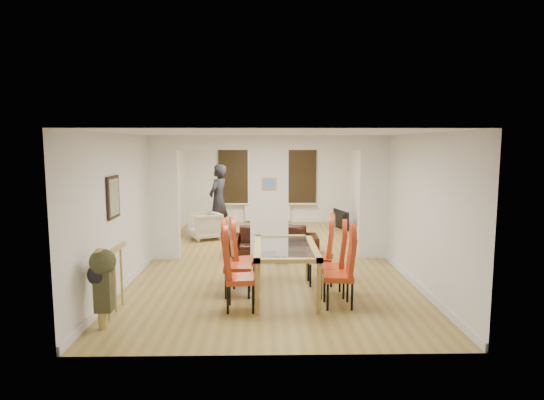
{
  "coord_description": "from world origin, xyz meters",
  "views": [
    {
      "loc": [
        -0.12,
        -9.49,
        2.43
      ],
      "look_at": [
        0.07,
        0.6,
        1.17
      ],
      "focal_mm": 30.0,
      "sensor_mm": 36.0,
      "label": 1
    }
  ],
  "objects_px": {
    "dining_chair_rc": "(320,253)",
    "person": "(218,200)",
    "dining_table": "(285,270)",
    "dining_chair_ra": "(338,271)",
    "dining_chair_lb": "(238,262)",
    "dining_chair_la": "(241,273)",
    "bottle": "(279,220)",
    "dining_chair_lc": "(244,256)",
    "television": "(338,220)",
    "coffee_table": "(276,230)",
    "bowl": "(283,226)",
    "sofa": "(273,241)",
    "dining_chair_rb": "(331,263)",
    "armchair": "(205,226)"
  },
  "relations": [
    {
      "from": "dining_chair_lb",
      "to": "coffee_table",
      "type": "bearing_deg",
      "value": 80.45
    },
    {
      "from": "dining_chair_rc",
      "to": "person",
      "type": "xyz_separation_m",
      "value": [
        -2.17,
        4.27,
        0.4
      ]
    },
    {
      "from": "dining_table",
      "to": "bottle",
      "type": "height_order",
      "value": "dining_table"
    },
    {
      "from": "dining_chair_lb",
      "to": "dining_chair_lc",
      "type": "relative_size",
      "value": 1.05
    },
    {
      "from": "coffee_table",
      "to": "television",
      "type": "bearing_deg",
      "value": 20.04
    },
    {
      "from": "person",
      "to": "bowl",
      "type": "xyz_separation_m",
      "value": [
        1.71,
        0.09,
        -0.71
      ]
    },
    {
      "from": "dining_chair_la",
      "to": "bottle",
      "type": "distance_m",
      "value": 5.78
    },
    {
      "from": "television",
      "to": "coffee_table",
      "type": "relative_size",
      "value": 1.04
    },
    {
      "from": "dining_chair_la",
      "to": "dining_chair_rb",
      "type": "distance_m",
      "value": 1.53
    },
    {
      "from": "armchair",
      "to": "bottle",
      "type": "xyz_separation_m",
      "value": [
        1.91,
        0.73,
        0.01
      ]
    },
    {
      "from": "bottle",
      "to": "bowl",
      "type": "height_order",
      "value": "bottle"
    },
    {
      "from": "dining_chair_lb",
      "to": "dining_chair_rb",
      "type": "xyz_separation_m",
      "value": [
        1.49,
        -0.04,
        -0.01
      ]
    },
    {
      "from": "dining_chair_lc",
      "to": "dining_chair_ra",
      "type": "bearing_deg",
      "value": -47.0
    },
    {
      "from": "dining_chair_lc",
      "to": "television",
      "type": "height_order",
      "value": "dining_chair_lc"
    },
    {
      "from": "dining_table",
      "to": "dining_chair_rb",
      "type": "distance_m",
      "value": 0.74
    },
    {
      "from": "dining_table",
      "to": "dining_chair_ra",
      "type": "xyz_separation_m",
      "value": [
        0.77,
        -0.51,
        0.14
      ]
    },
    {
      "from": "coffee_table",
      "to": "bottle",
      "type": "distance_m",
      "value": 0.27
    },
    {
      "from": "dining_chair_la",
      "to": "bowl",
      "type": "relative_size",
      "value": 4.78
    },
    {
      "from": "bottle",
      "to": "dining_chair_rc",
      "type": "bearing_deg",
      "value": -82.91
    },
    {
      "from": "television",
      "to": "dining_chair_lc",
      "type": "bearing_deg",
      "value": 138.5
    },
    {
      "from": "dining_chair_la",
      "to": "dining_chair_ra",
      "type": "relative_size",
      "value": 1.01
    },
    {
      "from": "dining_chair_rc",
      "to": "sofa",
      "type": "xyz_separation_m",
      "value": [
        -0.76,
        2.23,
        -0.25
      ]
    },
    {
      "from": "dining_chair_la",
      "to": "dining_chair_lc",
      "type": "distance_m",
      "value": 1.12
    },
    {
      "from": "dining_chair_lc",
      "to": "dining_chair_rc",
      "type": "bearing_deg",
      "value": -8.29
    },
    {
      "from": "coffee_table",
      "to": "dining_chair_lc",
      "type": "bearing_deg",
      "value": -98.36
    },
    {
      "from": "person",
      "to": "dining_chair_la",
      "type": "bearing_deg",
      "value": 31.17
    },
    {
      "from": "coffee_table",
      "to": "bottle",
      "type": "xyz_separation_m",
      "value": [
        0.07,
        0.07,
        0.25
      ]
    },
    {
      "from": "dining_table",
      "to": "television",
      "type": "distance_m",
      "value": 5.96
    },
    {
      "from": "dining_chair_lb",
      "to": "dining_table",
      "type": "bearing_deg",
      "value": -1.78
    },
    {
      "from": "television",
      "to": "dining_chair_rb",
      "type": "bearing_deg",
      "value": 153.42
    },
    {
      "from": "armchair",
      "to": "television",
      "type": "height_order",
      "value": "armchair"
    },
    {
      "from": "dining_chair_lc",
      "to": "armchair",
      "type": "distance_m",
      "value": 4.06
    },
    {
      "from": "dining_chair_rc",
      "to": "bottle",
      "type": "distance_m",
      "value": 4.56
    },
    {
      "from": "dining_chair_rb",
      "to": "bottle",
      "type": "height_order",
      "value": "dining_chair_rb"
    },
    {
      "from": "dining_chair_lb",
      "to": "person",
      "type": "xyz_separation_m",
      "value": [
        -0.78,
        4.84,
        0.39
      ]
    },
    {
      "from": "dining_chair_ra",
      "to": "person",
      "type": "distance_m",
      "value": 5.85
    },
    {
      "from": "dining_chair_la",
      "to": "person",
      "type": "bearing_deg",
      "value": 92.86
    },
    {
      "from": "television",
      "to": "bowl",
      "type": "distance_m",
      "value": 1.77
    },
    {
      "from": "dining_chair_la",
      "to": "bowl",
      "type": "xyz_separation_m",
      "value": [
        0.86,
        5.56,
        -0.32
      ]
    },
    {
      "from": "dining_chair_ra",
      "to": "sofa",
      "type": "distance_m",
      "value": 3.45
    },
    {
      "from": "bottle",
      "to": "dining_chair_lb",
      "type": "bearing_deg",
      "value": -99.17
    },
    {
      "from": "person",
      "to": "bottle",
      "type": "bearing_deg",
      "value": 121.3
    },
    {
      "from": "dining_chair_ra",
      "to": "bowl",
      "type": "height_order",
      "value": "dining_chair_ra"
    },
    {
      "from": "dining_chair_lb",
      "to": "person",
      "type": "relative_size",
      "value": 0.58
    },
    {
      "from": "dining_table",
      "to": "armchair",
      "type": "relative_size",
      "value": 2.34
    },
    {
      "from": "dining_chair_la",
      "to": "television",
      "type": "xyz_separation_m",
      "value": [
        2.46,
        6.31,
        -0.28
      ]
    },
    {
      "from": "dining_chair_rb",
      "to": "armchair",
      "type": "height_order",
      "value": "dining_chair_rb"
    },
    {
      "from": "person",
      "to": "bottle",
      "type": "relative_size",
      "value": 6.48
    },
    {
      "from": "bottle",
      "to": "person",
      "type": "bearing_deg",
      "value": -170.95
    },
    {
      "from": "armchair",
      "to": "person",
      "type": "height_order",
      "value": "person"
    }
  ]
}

